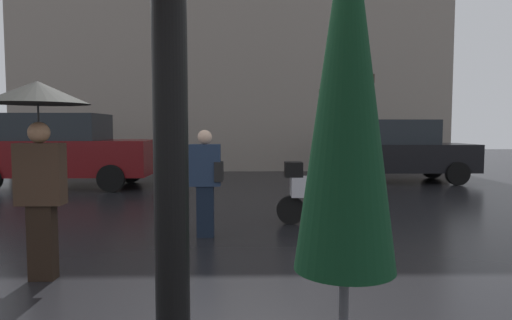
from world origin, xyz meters
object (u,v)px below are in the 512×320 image
Objects in this scene: parked_scooter at (315,190)px; street_signpost at (345,121)px; pedestrian_with_bag at (206,177)px; parked_car_left at (397,150)px; pedestrian_with_umbrella at (39,123)px; parked_car_right at (62,150)px; folded_patio_umbrella_near at (347,101)px.

street_signpost is (0.83, 1.58, 1.13)m from parked_scooter.
pedestrian_with_bag is 1.89m from parked_scooter.
parked_car_left is (3.24, 5.66, 0.36)m from parked_scooter.
pedestrian_with_umbrella is at bearing -129.71° from parked_car_left.
parked_car_right reaches higher than parked_car_left.
folded_patio_umbrella_near is 4.86m from pedestrian_with_bag.
parked_car_left is 4.80m from street_signpost.
parked_car_left is 1.49× the size of street_signpost.
pedestrian_with_bag is 0.37× the size of parked_car_left.
parked_scooter is at bearing 91.43° from pedestrian_with_umbrella.
parked_scooter is 0.32× the size of parked_car_left.
parked_car_left is (6.44, 8.25, -0.69)m from pedestrian_with_umbrella.
pedestrian_with_umbrella reaches higher than parked_scooter.
pedestrian_with_bag is at bearing 123.76° from parked_car_right.
street_signpost is (4.03, 4.17, 0.08)m from pedestrian_with_umbrella.
parked_car_left is at bearing 59.43° from street_signpost.
parked_car_right is at bearing 163.00° from pedestrian_with_umbrella.
folded_patio_umbrella_near is 5.69m from parked_scooter.
parked_car_right is (-4.26, 5.51, 0.12)m from pedestrian_with_bag.
folded_patio_umbrella_near reaches higher than parked_car_left.
parked_car_right is (-2.74, 7.28, -0.62)m from pedestrian_with_umbrella.
street_signpost is at bearing 77.46° from folded_patio_umbrella_near.
street_signpost reaches higher than parked_car_left.
folded_patio_umbrella_near is 0.88× the size of street_signpost.
parked_scooter is (0.75, 5.53, -1.10)m from folded_patio_umbrella_near.
street_signpost is at bearing 151.38° from parked_car_right.
street_signpost is at bearing 98.35° from pedestrian_with_umbrella.
folded_patio_umbrella_near is at bearing -33.37° from pedestrian_with_bag.
parked_car_left is at bearing 104.40° from pedestrian_with_umbrella.
parked_scooter is at bearing 137.76° from parked_car_right.
pedestrian_with_umbrella reaches higher than pedestrian_with_bag.
folded_patio_umbrella_near is 11.48m from parked_car_right.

